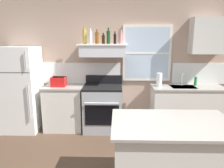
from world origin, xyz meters
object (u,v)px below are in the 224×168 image
object	(u,v)px
refrigerator	(21,89)
kitchen_island	(171,158)
bottle_dark_green_wine	(108,37)
bottle_balsamic_dark	(115,39)
bottle_champagne_gold_foil	(85,37)
bottle_clear_tall	(90,37)
bottle_amber_wine	(97,38)
bottle_brown_stout	(103,39)
paper_towel_roll	(159,80)
bottle_rose_pink	(121,38)
toaster	(59,82)
stove_range	(103,108)
dish_soap_bottle	(196,81)

from	to	relation	value
refrigerator	kitchen_island	xyz separation A→B (m)	(2.58, -1.83, -0.39)
bottle_dark_green_wine	bottle_balsamic_dark	size ratio (longest dim) A/B	1.29
bottle_champagne_gold_foil	refrigerator	bearing A→B (deg)	-174.67
bottle_champagne_gold_foil	bottle_clear_tall	bearing A→B (deg)	-23.84
bottle_amber_wine	bottle_brown_stout	world-z (taller)	bottle_amber_wine
bottle_balsamic_dark	paper_towel_roll	world-z (taller)	bottle_balsamic_dark
refrigerator	bottle_balsamic_dark	distance (m)	2.14
bottle_rose_pink	bottle_dark_green_wine	bearing A→B (deg)	-174.16
bottle_brown_stout	bottle_rose_pink	bearing A→B (deg)	-2.45
toaster	stove_range	distance (m)	1.04
toaster	bottle_dark_green_wine	size ratio (longest dim) A/B	0.97
bottle_clear_tall	bottle_brown_stout	distance (m)	0.26
refrigerator	bottle_balsamic_dark	xyz separation A→B (m)	(1.89, 0.13, 1.00)
stove_range	kitchen_island	size ratio (longest dim) A/B	0.78
refrigerator	paper_towel_roll	size ratio (longest dim) A/B	6.28
refrigerator	bottle_rose_pink	size ratio (longest dim) A/B	6.29
bottle_dark_green_wine	bottle_balsamic_dark	distance (m)	0.13
stove_range	refrigerator	bearing A→B (deg)	-179.21
toaster	bottle_champagne_gold_foil	distance (m)	1.03
bottle_clear_tall	bottle_dark_green_wine	xyz separation A→B (m)	(0.35, 0.03, 0.00)
bottle_champagne_gold_foil	bottle_balsamic_dark	world-z (taller)	bottle_champagne_gold_foil
bottle_amber_wine	bottle_balsamic_dark	world-z (taller)	bottle_amber_wine
toaster	bottle_champagne_gold_foil	world-z (taller)	bottle_champagne_gold_foil
paper_towel_roll	refrigerator	bearing A→B (deg)	-178.75
refrigerator	bottle_clear_tall	size ratio (longest dim) A/B	5.69
stove_range	bottle_brown_stout	distance (m)	1.37
toaster	bottle_brown_stout	bearing A→B (deg)	8.58
bottle_rose_pink	bottle_clear_tall	bearing A→B (deg)	-174.34
bottle_champagne_gold_foil	bottle_rose_pink	distance (m)	0.71
bottle_balsamic_dark	bottle_dark_green_wine	bearing A→B (deg)	-168.31
bottle_champagne_gold_foil	dish_soap_bottle	bearing A→B (deg)	1.02
bottle_champagne_gold_foil	bottle_brown_stout	size ratio (longest dim) A/B	1.57
bottle_champagne_gold_foil	bottle_brown_stout	bearing A→B (deg)	3.02
toaster	bottle_balsamic_dark	size ratio (longest dim) A/B	1.24
bottle_amber_wine	bottle_balsamic_dark	bearing A→B (deg)	-3.47
stove_range	bottle_brown_stout	xyz separation A→B (m)	(0.01, 0.12, 1.37)
refrigerator	bottle_brown_stout	size ratio (longest dim) A/B	7.98
bottle_amber_wine	paper_towel_roll	world-z (taller)	bottle_amber_wine
toaster	bottle_brown_stout	world-z (taller)	bottle_brown_stout
refrigerator	bottle_clear_tall	distance (m)	1.75
bottle_brown_stout	kitchen_island	bearing A→B (deg)	-64.85
toaster	kitchen_island	bearing A→B (deg)	-45.30
toaster	bottle_amber_wine	xyz separation A→B (m)	(0.77, 0.14, 0.85)
kitchen_island	bottle_champagne_gold_foil	bearing A→B (deg)	123.50
bottle_brown_stout	dish_soap_bottle	xyz separation A→B (m)	(1.87, 0.02, -0.83)
bottle_dark_green_wine	paper_towel_roll	bearing A→B (deg)	-2.25
bottle_rose_pink	bottle_champagne_gold_foil	bearing A→B (deg)	-179.65
bottle_rose_pink	kitchen_island	world-z (taller)	bottle_rose_pink
bottle_rose_pink	dish_soap_bottle	distance (m)	1.75
refrigerator	bottle_dark_green_wine	size ratio (longest dim) A/B	5.51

